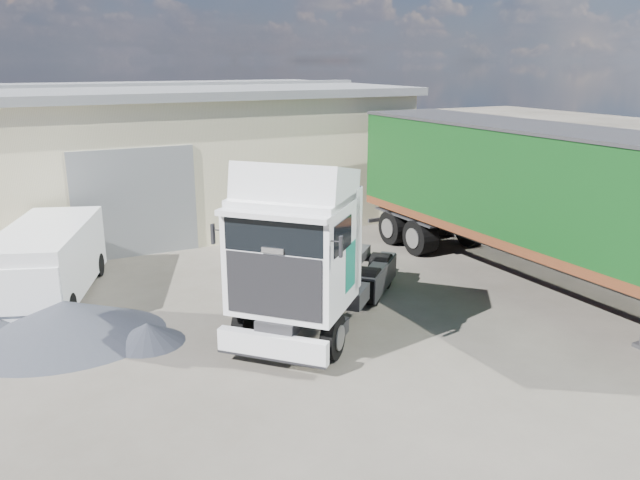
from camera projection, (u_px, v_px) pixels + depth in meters
name	position (u px, v px, depth m)	size (l,w,h in m)	color
ground	(329.00, 369.00, 13.20)	(120.00, 120.00, 0.00)	black
brick_boundary_wall	(532.00, 203.00, 22.94)	(0.35, 26.00, 2.50)	maroon
tractor_unit	(306.00, 260.00, 14.58)	(6.17, 6.10, 4.29)	black
box_trailer	(537.00, 190.00, 17.66)	(3.37, 13.80, 4.56)	#2D2D30
panel_van	(46.00, 264.00, 16.76)	(3.49, 5.28, 2.00)	black
gravel_heap	(62.00, 321.00, 14.53)	(5.33, 4.78, 0.95)	#21252C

